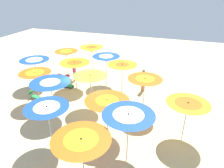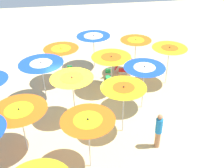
% 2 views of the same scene
% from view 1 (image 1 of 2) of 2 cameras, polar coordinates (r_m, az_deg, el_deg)
% --- Properties ---
extents(ground, '(40.74, 40.74, 0.04)m').
position_cam_1_polar(ground, '(13.67, -5.97, -6.47)').
color(ground, beige).
extents(beach_umbrella_0, '(2.06, 2.06, 2.25)m').
position_cam_1_polar(beach_umbrella_0, '(10.57, 19.97, -5.78)').
color(beach_umbrella_0, '#B2B2B7').
rests_on(beach_umbrella_0, ground).
extents(beach_umbrella_1, '(2.00, 2.00, 2.45)m').
position_cam_1_polar(beach_umbrella_1, '(12.02, 8.98, 0.78)').
color(beach_umbrella_1, '#B2B2B7').
rests_on(beach_umbrella_1, ground).
extents(beach_umbrella_2, '(1.98, 1.98, 2.48)m').
position_cam_1_polar(beach_umbrella_2, '(13.91, 2.81, 4.64)').
color(beach_umbrella_2, '#B2B2B7').
rests_on(beach_umbrella_2, ground).
extents(beach_umbrella_3, '(2.05, 2.05, 2.45)m').
position_cam_1_polar(beach_umbrella_3, '(15.64, -1.59, 6.94)').
color(beach_umbrella_3, '#B2B2B7').
rests_on(beach_umbrella_3, ground).
extents(beach_umbrella_4, '(2.00, 2.00, 2.39)m').
position_cam_1_polar(beach_umbrella_4, '(18.23, -5.60, 9.41)').
color(beach_umbrella_4, '#B2B2B7').
rests_on(beach_umbrella_4, ground).
extents(beach_umbrella_5, '(2.22, 2.22, 2.52)m').
position_cam_1_polar(beach_umbrella_5, '(8.70, 4.48, -9.40)').
color(beach_umbrella_5, '#B2B2B7').
rests_on(beach_umbrella_5, ground).
extents(beach_umbrella_6, '(2.22, 2.22, 2.21)m').
position_cam_1_polar(beach_umbrella_6, '(10.23, -1.35, -5.35)').
color(beach_umbrella_6, '#B2B2B7').
rests_on(beach_umbrella_6, ground).
extents(beach_umbrella_7, '(2.00, 2.00, 2.37)m').
position_cam_1_polar(beach_umbrella_7, '(12.56, -5.95, 1.51)').
color(beach_umbrella_7, '#B2B2B7').
rests_on(beach_umbrella_7, ground).
extents(beach_umbrella_8, '(2.19, 2.19, 2.17)m').
position_cam_1_polar(beach_umbrella_8, '(15.39, -10.14, 5.15)').
color(beach_umbrella_8, '#B2B2B7').
rests_on(beach_umbrella_8, ground).
extents(beach_umbrella_9, '(1.91, 1.91, 2.32)m').
position_cam_1_polar(beach_umbrella_9, '(17.64, -12.38, 8.26)').
color(beach_umbrella_9, '#B2B2B7').
rests_on(beach_umbrella_9, ground).
extents(beach_umbrella_10, '(2.17, 2.17, 2.39)m').
position_cam_1_polar(beach_umbrella_10, '(7.80, -8.35, -15.76)').
color(beach_umbrella_10, '#B2B2B7').
rests_on(beach_umbrella_10, ground).
extents(beach_umbrella_11, '(2.01, 2.01, 2.39)m').
position_cam_1_polar(beach_umbrella_11, '(9.82, -17.32, -6.85)').
color(beach_umbrella_11, '#B2B2B7').
rests_on(beach_umbrella_11, ground).
extents(beach_umbrella_12, '(2.29, 2.29, 2.32)m').
position_cam_1_polar(beach_umbrella_12, '(12.25, -16.51, -0.13)').
color(beach_umbrella_12, '#B2B2B7').
rests_on(beach_umbrella_12, ground).
extents(beach_umbrella_13, '(2.02, 2.02, 2.26)m').
position_cam_1_polar(beach_umbrella_13, '(14.04, -20.25, 2.36)').
color(beach_umbrella_13, '#B2B2B7').
rests_on(beach_umbrella_13, ground).
extents(beach_umbrella_14, '(2.15, 2.15, 2.26)m').
position_cam_1_polar(beach_umbrella_14, '(16.46, -20.42, 5.74)').
color(beach_umbrella_14, '#B2B2B7').
rests_on(beach_umbrella_14, ground).
extents(lounger_0, '(0.49, 1.29, 0.69)m').
position_cam_1_polar(lounger_0, '(16.46, -12.43, -0.13)').
color(lounger_0, '#333338').
rests_on(lounger_0, ground).
extents(lounger_2, '(1.24, 0.60, 0.66)m').
position_cam_1_polar(lounger_2, '(17.81, -13.07, 1.87)').
color(lounger_2, silver).
rests_on(lounger_2, ground).
extents(lounger_3, '(0.57, 1.20, 0.62)m').
position_cam_1_polar(lounger_3, '(15.31, -20.11, -3.32)').
color(lounger_3, olive).
rests_on(lounger_3, ground).
extents(beachgoer_0, '(0.30, 0.30, 1.68)m').
position_cam_1_polar(beachgoer_0, '(17.16, -10.26, 3.62)').
color(beachgoer_0, beige).
rests_on(beachgoer_0, ground).
extents(beachgoer_1, '(0.30, 0.30, 1.74)m').
position_cam_1_polar(beachgoer_1, '(15.32, 8.51, 1.10)').
color(beachgoer_1, '#A3704C').
rests_on(beachgoer_1, ground).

